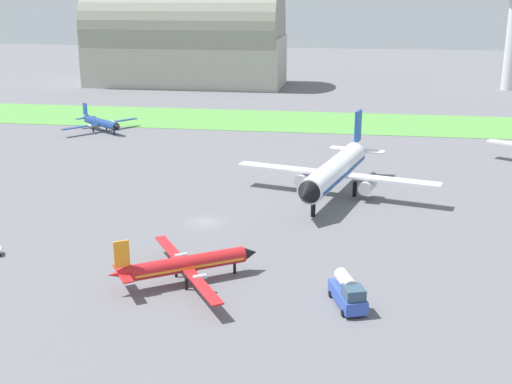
% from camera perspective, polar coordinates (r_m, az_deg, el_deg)
% --- Properties ---
extents(ground_plane, '(600.00, 600.00, 0.00)m').
position_cam_1_polar(ground_plane, '(95.26, -4.41, -2.64)').
color(ground_plane, slate).
extents(grass_taxiway_strip, '(360.00, 28.00, 0.08)m').
position_cam_1_polar(grass_taxiway_strip, '(169.59, 1.58, 6.22)').
color(grass_taxiway_strip, '#549342').
rests_on(grass_taxiway_strip, ground_plane).
extents(airplane_foreground_turboprop, '(15.91, 18.17, 6.24)m').
position_cam_1_polar(airplane_foreground_turboprop, '(75.62, -6.14, -6.23)').
color(airplane_foreground_turboprop, red).
rests_on(airplane_foreground_turboprop, ground_plane).
extents(airplane_taxiing_turboprop, '(14.67, 16.51, 5.96)m').
position_cam_1_polar(airplane_taxiing_turboprop, '(160.20, -13.34, 5.90)').
color(airplane_taxiing_turboprop, navy).
rests_on(airplane_taxiing_turboprop, ground_plane).
extents(airplane_midfield_jet, '(33.06, 32.67, 11.87)m').
position_cam_1_polar(airplane_midfield_jet, '(106.64, 6.92, 1.86)').
color(airplane_midfield_jet, white).
rests_on(airplane_midfield_jet, ground_plane).
extents(fuel_truck_midfield, '(4.41, 6.93, 3.29)m').
position_cam_1_polar(fuel_truck_midfield, '(70.82, 7.99, -8.62)').
color(fuel_truck_midfield, '#334FB2').
rests_on(fuel_truck_midfield, ground_plane).
extents(hangar_distant, '(67.53, 30.60, 35.02)m').
position_cam_1_polar(hangar_distant, '(235.19, -6.09, 13.09)').
color(hangar_distant, '#B2AD9E').
rests_on(hangar_distant, ground_plane).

